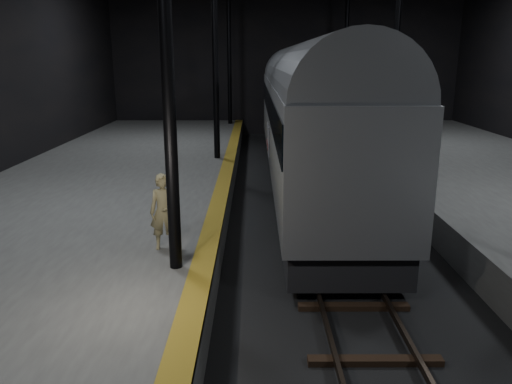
{
  "coord_description": "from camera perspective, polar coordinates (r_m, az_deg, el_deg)",
  "views": [
    {
      "loc": [
        -2.14,
        -13.77,
        5.25
      ],
      "look_at": [
        -2.11,
        -1.63,
        2.0
      ],
      "focal_mm": 35.0,
      "sensor_mm": 36.0,
      "label": 1
    }
  ],
  "objects": [
    {
      "name": "ground",
      "position": [
        14.89,
        8.16,
        -5.81
      ],
      "size": [
        44.0,
        44.0,
        0.0
      ],
      "primitive_type": "plane",
      "color": "black",
      "rests_on": "ground"
    },
    {
      "name": "train",
      "position": [
        20.74,
        5.84,
        9.26
      ],
      "size": [
        3.21,
        21.49,
        5.75
      ],
      "color": "#A4A6AC",
      "rests_on": "ground"
    },
    {
      "name": "tactile_strip",
      "position": [
        14.45,
        -4.56,
        -2.14
      ],
      "size": [
        0.5,
        43.8,
        0.01
      ],
      "primitive_type": "cube",
      "color": "olive",
      "rests_on": "platform_left"
    },
    {
      "name": "woman",
      "position": [
        11.54,
        -10.48,
        -2.24
      ],
      "size": [
        0.7,
        0.51,
        1.76
      ],
      "primitive_type": "imported",
      "rotation": [
        0.0,
        0.0,
        0.15
      ],
      "color": "#928659",
      "rests_on": "platform_left"
    },
    {
      "name": "track",
      "position": [
        14.87,
        8.17,
        -5.56
      ],
      "size": [
        2.4,
        43.0,
        0.24
      ],
      "color": "#3F3328",
      "rests_on": "ground"
    },
    {
      "name": "platform_left",
      "position": [
        15.52,
        -20.4,
        -3.8
      ],
      "size": [
        9.0,
        43.8,
        1.0
      ],
      "primitive_type": "cube",
      "color": "#4B4B49",
      "rests_on": "ground"
    }
  ]
}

